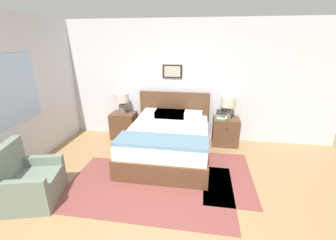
# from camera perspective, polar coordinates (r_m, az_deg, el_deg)

# --- Properties ---
(wall_back) EXTENTS (7.08, 0.09, 2.60)m
(wall_back) POSITION_cam_1_polar(r_m,az_deg,el_deg) (5.07, 0.95, 9.77)
(wall_back) COLOR silver
(wall_back) RESTS_ON ground_plane
(wall_left) EXTENTS (0.08, 5.52, 2.60)m
(wall_left) POSITION_cam_1_polar(r_m,az_deg,el_deg) (4.62, -33.13, 5.67)
(wall_left) COLOR silver
(wall_left) RESTS_ON ground_plane
(area_rug_main) EXTENTS (2.58, 1.51, 0.01)m
(area_rug_main) POSITION_cam_1_polar(r_m,az_deg,el_deg) (3.66, -4.93, -16.64)
(area_rug_main) COLOR brown
(area_rug_main) RESTS_ON ground_plane
(area_rug_bedside) EXTENTS (0.80, 1.60, 0.01)m
(area_rug_bedside) POSITION_cam_1_polar(r_m,az_deg,el_deg) (4.04, 14.84, -13.50)
(area_rug_bedside) COLOR brown
(area_rug_bedside) RESTS_ON ground_plane
(bed) EXTENTS (1.56, 1.94, 1.09)m
(bed) POSITION_cam_1_polar(r_m,az_deg,el_deg) (4.38, -0.07, -5.25)
(bed) COLOR brown
(bed) RESTS_ON ground_plane
(armchair) EXTENTS (0.83, 0.88, 0.86)m
(armchair) POSITION_cam_1_polar(r_m,az_deg,el_deg) (3.79, -31.83, -13.42)
(armchair) COLOR slate
(armchair) RESTS_ON ground_plane
(nightstand_near_window) EXTENTS (0.55, 0.46, 0.60)m
(nightstand_near_window) POSITION_cam_1_polar(r_m,az_deg,el_deg) (5.31, -11.15, -1.35)
(nightstand_near_window) COLOR brown
(nightstand_near_window) RESTS_ON ground_plane
(nightstand_by_door) EXTENTS (0.55, 0.46, 0.60)m
(nightstand_by_door) POSITION_cam_1_polar(r_m,az_deg,el_deg) (5.03, 14.36, -2.81)
(nightstand_by_door) COLOR brown
(nightstand_by_door) RESTS_ON ground_plane
(table_lamp_near_window) EXTENTS (0.31, 0.31, 0.46)m
(table_lamp_near_window) POSITION_cam_1_polar(r_m,az_deg,el_deg) (5.14, -11.64, 5.04)
(table_lamp_near_window) COLOR slate
(table_lamp_near_window) RESTS_ON nightstand_near_window
(table_lamp_by_door) EXTENTS (0.31, 0.31, 0.46)m
(table_lamp_by_door) POSITION_cam_1_polar(r_m,az_deg,el_deg) (4.85, 15.05, 3.90)
(table_lamp_by_door) COLOR slate
(table_lamp_by_door) RESTS_ON nightstand_by_door
(book_thick_bottom) EXTENTS (0.25, 0.30, 0.03)m
(book_thick_bottom) POSITION_cam_1_polar(r_m,az_deg,el_deg) (4.87, 13.26, 0.51)
(book_thick_bottom) COLOR #4C7551
(book_thick_bottom) RESTS_ON nightstand_by_door
(book_hardcover_middle) EXTENTS (0.24, 0.26, 0.03)m
(book_hardcover_middle) POSITION_cam_1_polar(r_m,az_deg,el_deg) (4.86, 13.29, 0.88)
(book_hardcover_middle) COLOR silver
(book_hardcover_middle) RESTS_ON book_thick_bottom
(book_novel_upper) EXTENTS (0.23, 0.24, 0.03)m
(book_novel_upper) POSITION_cam_1_polar(r_m,az_deg,el_deg) (4.85, 13.33, 1.26)
(book_novel_upper) COLOR beige
(book_novel_upper) RESTS_ON book_hardcover_middle
(book_slim_near_top) EXTENTS (0.20, 0.28, 0.03)m
(book_slim_near_top) POSITION_cam_1_polar(r_m,az_deg,el_deg) (4.84, 13.36, 1.64)
(book_slim_near_top) COLOR #4C7551
(book_slim_near_top) RESTS_ON book_novel_upper
(book_paperback_top) EXTENTS (0.23, 0.29, 0.03)m
(book_paperback_top) POSITION_cam_1_polar(r_m,az_deg,el_deg) (4.83, 13.39, 1.99)
(book_paperback_top) COLOR #232328
(book_paperback_top) RESTS_ON book_slim_near_top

